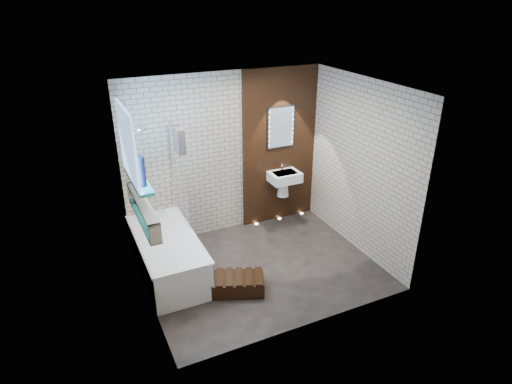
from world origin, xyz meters
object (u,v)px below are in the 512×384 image
bath_screen (178,175)px  walnut_step (230,284)px  washbasin (284,180)px  led_mirror (281,127)px  bathtub (168,255)px

bath_screen → walnut_step: (0.27, -1.19, -1.18)m
bath_screen → washbasin: bath_screen is taller
bath_screen → washbasin: (1.82, 0.18, -0.49)m
washbasin → led_mirror: (0.00, 0.16, 0.86)m
bathtub → led_mirror: 2.68m
led_mirror → walnut_step: led_mirror is taller
washbasin → bath_screen: bearing=-174.2°
bathtub → led_mirror: bearing=19.8°
washbasin → led_mirror: 0.88m
bathtub → led_mirror: led_mirror is taller
bathtub → bath_screen: 1.14m
led_mirror → walnut_step: bearing=-135.3°
bath_screen → walnut_step: size_ratio=1.54×
bath_screen → walnut_step: bath_screen is taller
washbasin → walnut_step: washbasin is taller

